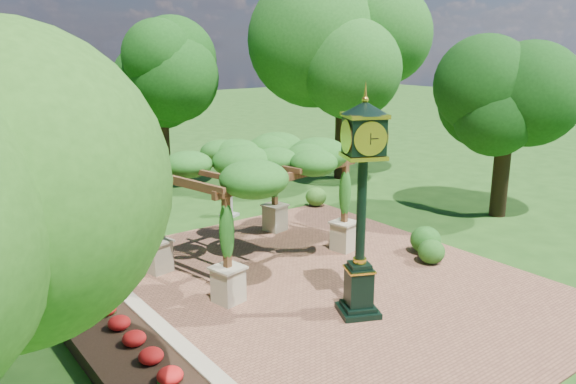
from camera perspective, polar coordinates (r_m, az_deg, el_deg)
ground at (r=14.16m, az=6.22°, el=-10.72°), size 120.00×120.00×0.00m
brick_plaza at (r=14.83m, az=3.54°, el=-9.36°), size 10.00×12.00×0.04m
border_wall at (r=12.14m, az=-12.11°, el=-14.52°), size 0.35×5.00×0.40m
flower_bed at (r=11.86m, az=-16.18°, el=-15.66°), size 1.50×5.00×0.36m
pedestal_clock at (r=12.36m, az=7.54°, el=0.14°), size 1.30×1.30×4.98m
pergola at (r=15.56m, az=-3.46°, el=2.71°), size 6.05×4.44×3.45m
sundial at (r=20.52m, az=-6.00°, el=-1.31°), size 0.69×0.69×0.97m
shrub_front at (r=16.51m, az=14.36°, el=-5.88°), size 0.99×0.99×0.69m
shrub_mid at (r=17.23m, az=13.80°, el=-4.75°), size 1.00×1.00×0.81m
shrub_back at (r=21.62m, az=2.87°, el=-0.49°), size 0.87×0.87×0.72m
tree_north at (r=24.76m, az=-12.96°, el=11.44°), size 3.66×3.66×7.01m
tree_east_far at (r=25.90m, az=5.75°, el=14.07°), size 5.30×5.30×8.43m
tree_east_near at (r=21.23m, az=21.55°, el=9.63°), size 3.33×3.33×6.65m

